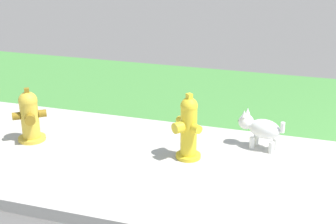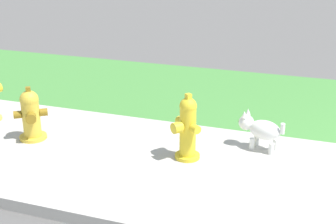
{
  "view_description": "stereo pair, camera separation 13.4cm",
  "coord_description": "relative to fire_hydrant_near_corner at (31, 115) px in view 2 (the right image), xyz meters",
  "views": [
    {
      "loc": [
        -2.22,
        -4.27,
        2.31
      ],
      "look_at": [
        -3.73,
        0.51,
        0.4
      ],
      "focal_mm": 50.0,
      "sensor_mm": 36.0,
      "label": 1
    },
    {
      "loc": [
        -2.09,
        -4.23,
        2.31
      ],
      "look_at": [
        -3.73,
        0.51,
        0.4
      ],
      "focal_mm": 50.0,
      "sensor_mm": 36.0,
      "label": 2
    }
  ],
  "objects": [
    {
      "name": "fire_hydrant_near_corner",
      "position": [
        0.0,
        0.0,
        0.0
      ],
      "size": [
        0.37,
        0.36,
        0.66
      ],
      "rotation": [
        0.0,
        0.0,
        3.76
      ],
      "color": "gold",
      "rests_on": "ground"
    },
    {
      "name": "fire_hydrant_at_driveway",
      "position": [
        1.9,
        0.11,
        0.05
      ],
      "size": [
        0.34,
        0.33,
        0.75
      ],
      "rotation": [
        0.0,
        0.0,
        2.49
      ],
      "color": "yellow",
      "rests_on": "ground"
    },
    {
      "name": "small_white_dog",
      "position": [
        2.61,
        0.61,
        -0.06
      ],
      "size": [
        0.54,
        0.31,
        0.44
      ],
      "rotation": [
        0.0,
        0.0,
        2.87
      ],
      "color": "white",
      "rests_on": "ground"
    }
  ]
}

